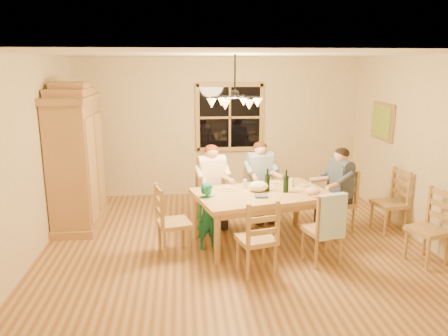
{
  "coord_description": "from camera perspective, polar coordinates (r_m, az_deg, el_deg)",
  "views": [
    {
      "loc": [
        -0.72,
        -6.01,
        2.58
      ],
      "look_at": [
        -0.14,
        0.1,
        1.11
      ],
      "focal_mm": 35.0,
      "sensor_mm": 36.0,
      "label": 1
    }
  ],
  "objects": [
    {
      "name": "wine_glass_b",
      "position": [
        6.66,
        8.86,
        -1.88
      ],
      "size": [
        0.06,
        0.06,
        0.14
      ],
      "primitive_type": "cylinder",
      "color": "silver",
      "rests_on": "dining_table"
    },
    {
      "name": "window",
      "position": [
        8.59,
        0.76,
        6.63
      ],
      "size": [
        1.3,
        0.06,
        1.3
      ],
      "color": "black",
      "rests_on": "wall_back"
    },
    {
      "name": "cloth_bundle",
      "position": [
        6.38,
        4.53,
        -2.4
      ],
      "size": [
        0.28,
        0.22,
        0.15
      ],
      "primitive_type": "ellipsoid",
      "color": "beige",
      "rests_on": "dining_table"
    },
    {
      "name": "chair_far_right",
      "position": [
        7.41,
        4.63,
        -4.43
      ],
      "size": [
        0.53,
        0.51,
        0.99
      ],
      "rotation": [
        0.0,
        0.0,
        3.39
      ],
      "color": "#9F7C46",
      "rests_on": "floor"
    },
    {
      "name": "plate_plaid",
      "position": [
        6.8,
        6.4,
        -2.03
      ],
      "size": [
        0.26,
        0.26,
        0.02
      ],
      "primitive_type": "cylinder",
      "color": "white",
      "rests_on": "dining_table"
    },
    {
      "name": "cap",
      "position": [
        6.33,
        11.53,
        -2.98
      ],
      "size": [
        0.2,
        0.2,
        0.11
      ],
      "primitive_type": "ellipsoid",
      "color": "#D4AF8D",
      "rests_on": "dining_table"
    },
    {
      "name": "adult_plaid_man",
      "position": [
        7.26,
        4.71,
        -0.39
      ],
      "size": [
        0.47,
        0.5,
        0.87
      ],
      "rotation": [
        0.0,
        0.0,
        3.39
      ],
      "color": "#315C86",
      "rests_on": "floor"
    },
    {
      "name": "plate_slate",
      "position": [
        6.7,
        10.3,
        -2.4
      ],
      "size": [
        0.26,
        0.26,
        0.02
      ],
      "primitive_type": "cylinder",
      "color": "white",
      "rests_on": "dining_table"
    },
    {
      "name": "wall_right",
      "position": [
        7.05,
        24.19,
        2.26
      ],
      "size": [
        0.02,
        5.0,
        2.7
      ],
      "primitive_type": "cube",
      "color": "#C5B18B",
      "rests_on": "floor"
    },
    {
      "name": "wine_bottle_a",
      "position": [
        6.41,
        5.68,
        -1.53
      ],
      "size": [
        0.08,
        0.08,
        0.33
      ],
      "primitive_type": "cylinder",
      "color": "black",
      "rests_on": "dining_table"
    },
    {
      "name": "chair_near_left",
      "position": [
        5.57,
        4.21,
        -10.68
      ],
      "size": [
        0.53,
        0.51,
        0.99
      ],
      "rotation": [
        0.0,
        0.0,
        0.25
      ],
      "color": "#9F7C46",
      "rests_on": "floor"
    },
    {
      "name": "towel",
      "position": [
        5.69,
        13.86,
        -6.19
      ],
      "size": [
        0.39,
        0.19,
        0.58
      ],
      "primitive_type": "cube",
      "rotation": [
        0.0,
        0.0,
        0.25
      ],
      "color": "#B3D4F2",
      "rests_on": "chair_near_right"
    },
    {
      "name": "wall_back",
      "position": [
        8.63,
        -0.6,
        5.32
      ],
      "size": [
        5.5,
        0.02,
        2.7
      ],
      "primitive_type": "cube",
      "color": "#C5B18B",
      "rests_on": "floor"
    },
    {
      "name": "adult_woman",
      "position": [
        6.97,
        -1.6,
        -0.95
      ],
      "size": [
        0.47,
        0.5,
        0.87
      ],
      "rotation": [
        0.0,
        0.0,
        3.39
      ],
      "color": "beige",
      "rests_on": "floor"
    },
    {
      "name": "chair_end_left",
      "position": [
        6.11,
        -6.54,
        -8.48
      ],
      "size": [
        0.51,
        0.53,
        0.99
      ],
      "rotation": [
        0.0,
        0.0,
        -1.33
      ],
      "color": "#9F7C46",
      "rests_on": "floor"
    },
    {
      "name": "wine_glass_a",
      "position": [
        6.52,
        2.75,
        -2.09
      ],
      "size": [
        0.06,
        0.06,
        0.14
      ],
      "primitive_type": "cylinder",
      "color": "silver",
      "rests_on": "dining_table"
    },
    {
      "name": "chair_spare_back",
      "position": [
        7.32,
        20.64,
        -5.51
      ],
      "size": [
        0.49,
        0.51,
        0.99
      ],
      "rotation": [
        0.0,
        0.0,
        1.76
      ],
      "color": "#9F7C46",
      "rests_on": "floor"
    },
    {
      "name": "armoire",
      "position": [
        7.35,
        -18.7,
        0.82
      ],
      "size": [
        0.66,
        1.4,
        2.3
      ],
      "color": "#8B5D3C",
      "rests_on": "floor"
    },
    {
      "name": "plate_woman",
      "position": [
        6.47,
        0.38,
        -2.74
      ],
      "size": [
        0.26,
        0.26,
        0.02
      ],
      "primitive_type": "cylinder",
      "color": "white",
      "rests_on": "dining_table"
    },
    {
      "name": "wine_bottle_b",
      "position": [
        6.36,
        8.1,
        -1.73
      ],
      "size": [
        0.08,
        0.08,
        0.33
      ],
      "primitive_type": "cylinder",
      "color": "black",
      "rests_on": "dining_table"
    },
    {
      "name": "chair_spare_front",
      "position": [
        6.41,
        24.97,
        -8.64
      ],
      "size": [
        0.54,
        0.55,
        0.99
      ],
      "rotation": [
        0.0,
        0.0,
        1.89
      ],
      "color": "#9F7C46",
      "rests_on": "floor"
    },
    {
      "name": "dining_table",
      "position": [
        6.38,
        4.95,
        -4.04
      ],
      "size": [
        2.11,
        1.58,
        0.76
      ],
      "rotation": [
        0.0,
        0.0,
        0.25
      ],
      "color": "tan",
      "rests_on": "floor"
    },
    {
      "name": "floor",
      "position": [
        6.58,
        1.31,
        -9.58
      ],
      "size": [
        5.5,
        5.5,
        0.0
      ],
      "primitive_type": "plane",
      "color": "brown",
      "rests_on": "ground"
    },
    {
      "name": "painting",
      "position": [
        8.05,
        19.97,
        5.71
      ],
      "size": [
        0.06,
        0.78,
        0.64
      ],
      "color": "#8B5D3C",
      "rests_on": "wall_right"
    },
    {
      "name": "napkin",
      "position": [
        6.13,
        4.9,
        -3.68
      ],
      "size": [
        0.21,
        0.18,
        0.03
      ],
      "primitive_type": "cube",
      "rotation": [
        0.0,
        0.0,
        0.25
      ],
      "color": "#43517B",
      "rests_on": "dining_table"
    },
    {
      "name": "adult_slate_man",
      "position": [
        6.96,
        14.87,
        -1.42
      ],
      "size": [
        0.5,
        0.47,
        0.87
      ],
      "rotation": [
        0.0,
        0.0,
        1.82
      ],
      "color": "#3B475F",
      "rests_on": "floor"
    },
    {
      "name": "chair_far_left",
      "position": [
        7.12,
        -1.57,
        -5.14
      ],
      "size": [
        0.53,
        0.51,
        0.99
      ],
      "rotation": [
        0.0,
        0.0,
        3.39
      ],
      "color": "#9F7C46",
      "rests_on": "floor"
    },
    {
      "name": "ceiling",
      "position": [
        6.05,
        1.45,
        14.64
      ],
      "size": [
        5.5,
        5.0,
        0.02
      ],
      "primitive_type": "cube",
      "color": "white",
      "rests_on": "wall_back"
    },
    {
      "name": "chair_end_right",
      "position": [
        7.12,
        14.61,
        -5.61
      ],
      "size": [
        0.51,
        0.53,
        0.99
      ],
      "rotation": [
        0.0,
        0.0,
        1.82
      ],
      "color": "#9F7C46",
      "rests_on": "floor"
    },
    {
      "name": "wall_left",
      "position": [
        6.46,
        -23.63,
        1.38
      ],
      "size": [
        0.02,
        5.0,
        2.7
      ],
      "primitive_type": "cube",
      "color": "#C5B18B",
      "rests_on": "floor"
    },
    {
      "name": "chair_near_right",
      "position": [
        5.98,
        12.64,
        -9.21
      ],
      "size": [
        0.53,
        0.51,
        0.99
      ],
      "rotation": [
        0.0,
        0.0,
        0.25
      ],
      "color": "#9F7C46",
      "rests_on": "floor"
    },
    {
      "name": "child",
      "position": [
        6.2,
        -2.1,
        -6.31
      ],
      "size": [
        0.4,
        0.32,
        0.96
      ],
      "primitive_type": "imported",
      "rotation": [
        0.0,
        0.0,
        0.29
      ],
      "color": "#1B7A64",
      "rests_on": "floor"
    },
    {
      "name": "chandelier",
      "position": [
        6.07,
        1.42,
        8.75
      ],
      "size": [
        0.77,
        0.68,
        0.71
      ],
      "color": "black",
      "rests_on": "ceiling"
    }
  ]
}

